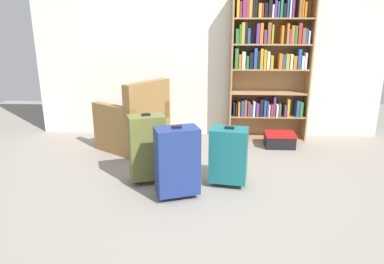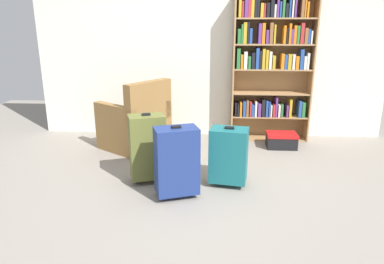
{
  "view_description": "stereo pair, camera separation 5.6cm",
  "coord_description": "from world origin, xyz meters",
  "px_view_note": "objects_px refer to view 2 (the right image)",
  "views": [
    {
      "loc": [
        0.01,
        -2.96,
        1.57
      ],
      "look_at": [
        -0.14,
        0.39,
        0.55
      ],
      "focal_mm": 33.35,
      "sensor_mm": 36.0,
      "label": 1
    },
    {
      "loc": [
        0.07,
        -2.96,
        1.57
      ],
      "look_at": [
        -0.14,
        0.39,
        0.55
      ],
      "focal_mm": 33.35,
      "sensor_mm": 36.0,
      "label": 2
    }
  ],
  "objects_px": {
    "armchair": "(136,124)",
    "suitcase_navy_blue": "(177,161)",
    "suitcase_olive": "(147,147)",
    "storage_box": "(281,140)",
    "bookshelf": "(271,60)",
    "mug": "(177,142)",
    "suitcase_teal": "(229,155)"
  },
  "relations": [
    {
      "from": "bookshelf",
      "to": "suitcase_olive",
      "type": "bearing_deg",
      "value": -132.75
    },
    {
      "from": "mug",
      "to": "suitcase_teal",
      "type": "bearing_deg",
      "value": -61.7
    },
    {
      "from": "armchair",
      "to": "storage_box",
      "type": "relative_size",
      "value": 2.51
    },
    {
      "from": "suitcase_navy_blue",
      "to": "suitcase_teal",
      "type": "height_order",
      "value": "suitcase_navy_blue"
    },
    {
      "from": "storage_box",
      "to": "suitcase_navy_blue",
      "type": "xyz_separation_m",
      "value": [
        -1.23,
        -1.48,
        0.26
      ]
    },
    {
      "from": "storage_box",
      "to": "suitcase_olive",
      "type": "bearing_deg",
      "value": -143.57
    },
    {
      "from": "storage_box",
      "to": "suitcase_navy_blue",
      "type": "bearing_deg",
      "value": -129.68
    },
    {
      "from": "armchair",
      "to": "storage_box",
      "type": "distance_m",
      "value": 1.92
    },
    {
      "from": "mug",
      "to": "suitcase_olive",
      "type": "height_order",
      "value": "suitcase_olive"
    },
    {
      "from": "suitcase_navy_blue",
      "to": "suitcase_teal",
      "type": "bearing_deg",
      "value": 31.01
    },
    {
      "from": "suitcase_teal",
      "to": "armchair",
      "type": "bearing_deg",
      "value": 137.36
    },
    {
      "from": "bookshelf",
      "to": "suitcase_olive",
      "type": "height_order",
      "value": "bookshelf"
    },
    {
      "from": "bookshelf",
      "to": "suitcase_navy_blue",
      "type": "xyz_separation_m",
      "value": [
        -1.08,
        -1.86,
        -0.74
      ]
    },
    {
      "from": "mug",
      "to": "suitcase_navy_blue",
      "type": "xyz_separation_m",
      "value": [
        0.15,
        -1.48,
        0.32
      ]
    },
    {
      "from": "storage_box",
      "to": "suitcase_navy_blue",
      "type": "relative_size",
      "value": 0.56
    },
    {
      "from": "suitcase_navy_blue",
      "to": "suitcase_olive",
      "type": "xyz_separation_m",
      "value": [
        -0.33,
        0.33,
        0.01
      ]
    },
    {
      "from": "armchair",
      "to": "suitcase_navy_blue",
      "type": "xyz_separation_m",
      "value": [
        0.67,
        -1.36,
        0.05
      ]
    },
    {
      "from": "storage_box",
      "to": "suitcase_olive",
      "type": "distance_m",
      "value": 1.96
    },
    {
      "from": "armchair",
      "to": "suitcase_navy_blue",
      "type": "height_order",
      "value": "armchair"
    },
    {
      "from": "bookshelf",
      "to": "storage_box",
      "type": "height_order",
      "value": "bookshelf"
    },
    {
      "from": "bookshelf",
      "to": "storage_box",
      "type": "distance_m",
      "value": 1.08
    },
    {
      "from": "armchair",
      "to": "suitcase_olive",
      "type": "xyz_separation_m",
      "value": [
        0.34,
        -1.03,
        0.06
      ]
    },
    {
      "from": "armchair",
      "to": "storage_box",
      "type": "bearing_deg",
      "value": 3.67
    },
    {
      "from": "armchair",
      "to": "mug",
      "type": "relative_size",
      "value": 8.12
    },
    {
      "from": "storage_box",
      "to": "suitcase_teal",
      "type": "xyz_separation_m",
      "value": [
        -0.74,
        -1.19,
        0.22
      ]
    },
    {
      "from": "suitcase_olive",
      "to": "storage_box",
      "type": "bearing_deg",
      "value": 36.43
    },
    {
      "from": "armchair",
      "to": "suitcase_olive",
      "type": "relative_size",
      "value": 1.34
    },
    {
      "from": "suitcase_teal",
      "to": "storage_box",
      "type": "bearing_deg",
      "value": 58.04
    },
    {
      "from": "suitcase_navy_blue",
      "to": "suitcase_teal",
      "type": "distance_m",
      "value": 0.57
    },
    {
      "from": "mug",
      "to": "suitcase_teal",
      "type": "relative_size",
      "value": 0.2
    },
    {
      "from": "bookshelf",
      "to": "mug",
      "type": "height_order",
      "value": "bookshelf"
    },
    {
      "from": "storage_box",
      "to": "suitcase_olive",
      "type": "relative_size",
      "value": 0.54
    }
  ]
}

